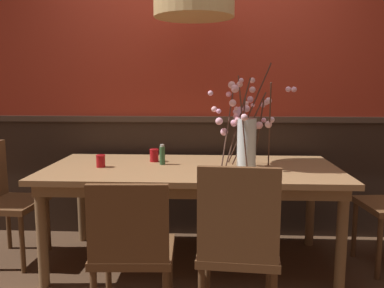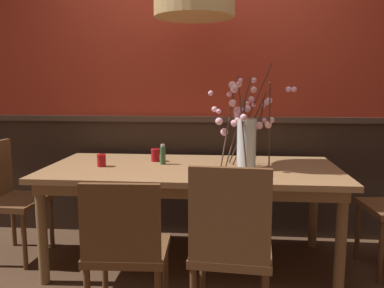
{
  "view_description": "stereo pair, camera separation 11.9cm",
  "coord_description": "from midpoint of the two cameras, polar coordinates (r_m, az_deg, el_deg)",
  "views": [
    {
      "loc": [
        0.14,
        -2.87,
        1.34
      ],
      "look_at": [
        0.0,
        0.0,
        0.92
      ],
      "focal_mm": 37.3,
      "sensor_mm": 36.0,
      "label": 1
    },
    {
      "loc": [
        0.26,
        -2.86,
        1.34
      ],
      "look_at": [
        0.0,
        0.0,
        0.92
      ],
      "focal_mm": 37.3,
      "sensor_mm": 36.0,
      "label": 2
    }
  ],
  "objects": [
    {
      "name": "back_wall",
      "position": [
        3.53,
        -0.44,
        10.27
      ],
      "size": [
        6.07,
        0.14,
        2.93
      ],
      "color": "#2D2119",
      "rests_on": "ground"
    },
    {
      "name": "candle_holder_nearer_edge",
      "position": [
        3.13,
        -6.51,
        -1.61
      ],
      "size": [
        0.07,
        0.07,
        0.1
      ],
      "color": "#9E0F14",
      "rests_on": "dining_table"
    },
    {
      "name": "chair_far_side_left",
      "position": [
        3.91,
        -4.37,
        -3.5
      ],
      "size": [
        0.49,
        0.47,
        0.95
      ],
      "color": "brown",
      "rests_on": "ground"
    },
    {
      "name": "dining_table",
      "position": [
        2.95,
        -1.16,
        -4.71
      ],
      "size": [
        2.13,
        0.99,
        0.75
      ],
      "color": "#997047",
      "rests_on": "ground"
    },
    {
      "name": "ground_plane",
      "position": [
        3.17,
        -1.12,
        -16.61
      ],
      "size": [
        24.0,
        24.0,
        0.0
      ],
      "primitive_type": "plane",
      "color": "#4C3321"
    },
    {
      "name": "chair_near_side_left",
      "position": [
        2.2,
        -10.15,
        -14.37
      ],
      "size": [
        0.45,
        0.43,
        0.86
      ],
      "color": "brown",
      "rests_on": "ground"
    },
    {
      "name": "vase_with_blossoms",
      "position": [
        2.87,
        6.5,
        1.37
      ],
      "size": [
        0.6,
        0.49,
        0.76
      ],
      "color": "silver",
      "rests_on": "dining_table"
    },
    {
      "name": "chair_near_side_right",
      "position": [
        2.11,
        4.94,
        -14.01
      ],
      "size": [
        0.45,
        0.43,
        0.96
      ],
      "color": "brown",
      "rests_on": "ground"
    },
    {
      "name": "chair_head_west_end",
      "position": [
        3.39,
        -26.29,
        -6.55
      ],
      "size": [
        0.43,
        0.48,
        0.91
      ],
      "color": "brown",
      "rests_on": "ground"
    },
    {
      "name": "candle_holder_nearer_center",
      "position": [
        2.99,
        -14.04,
        -2.37
      ],
      "size": [
        0.07,
        0.07,
        0.09
      ],
      "color": "#9E0F14",
      "rests_on": "dining_table"
    },
    {
      "name": "chair_far_side_right",
      "position": [
        3.85,
        4.32,
        -4.01
      ],
      "size": [
        0.46,
        0.42,
        0.89
      ],
      "color": "brown",
      "rests_on": "ground"
    },
    {
      "name": "condiment_bottle",
      "position": [
        3.01,
        -5.4,
        -1.57
      ],
      "size": [
        0.04,
        0.04,
        0.15
      ],
      "color": "#2D5633",
      "rests_on": "dining_table"
    }
  ]
}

